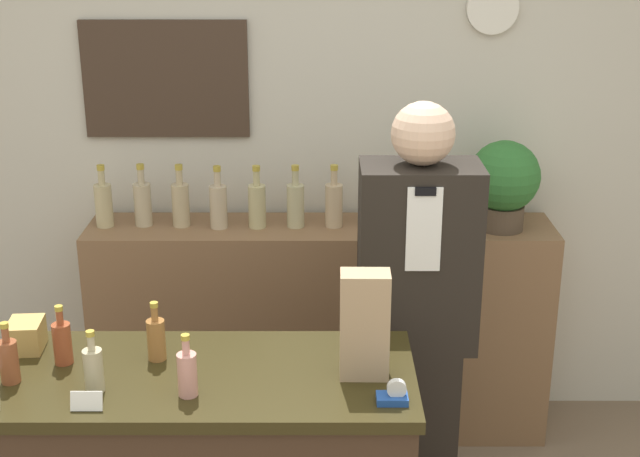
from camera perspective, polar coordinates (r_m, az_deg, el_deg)
The scene contains 23 objects.
back_wall at distance 3.95m, azimuth -0.94°, elevation 6.39°, with size 5.20×0.09×2.70m.
back_shelf at distance 4.01m, azimuth 0.28°, elevation -6.47°, with size 2.01×0.36×0.98m.
shopkeeper at distance 3.28m, azimuth 6.37°, elevation -6.36°, with size 0.42×0.26×1.67m.
potted_plant at distance 3.80m, azimuth 11.96°, elevation 2.97°, with size 0.30×0.30×0.38m.
paper_bag at distance 2.66m, azimuth 3.12°, elevation -6.19°, with size 0.15×0.09×0.33m.
tape_dispenser at distance 2.59m, azimuth 4.98°, elevation -10.59°, with size 0.09×0.06×0.07m.
price_card_right at distance 2.63m, azimuth -14.48°, elevation -10.62°, with size 0.09×0.02×0.06m.
gift_box at distance 3.01m, azimuth -18.05°, elevation -6.48°, with size 0.11×0.13×0.10m.
counter_bottle_0 at distance 2.81m, azimuth -19.06°, elevation -7.91°, with size 0.06×0.06×0.19m.
counter_bottle_1 at distance 2.88m, azimuth -15.93°, elevation -6.94°, with size 0.06×0.06×0.19m.
counter_bottle_2 at distance 2.69m, azimuth -14.05°, elevation -8.66°, with size 0.06×0.06×0.19m.
counter_bottle_3 at distance 2.83m, azimuth -10.20°, elevation -6.88°, with size 0.06×0.06×0.19m.
counter_bottle_4 at distance 2.62m, azimuth -8.25°, elevation -9.10°, with size 0.06×0.06×0.19m.
shelf_bottle_0 at distance 3.90m, azimuth -13.42°, elevation 1.58°, with size 0.07×0.07×0.27m.
shelf_bottle_1 at distance 3.88m, azimuth -11.02°, elevation 1.66°, with size 0.07×0.07×0.27m.
shelf_bottle_2 at distance 3.84m, azimuth -8.65°, elevation 1.63°, with size 0.07×0.07×0.27m.
shelf_bottle_3 at distance 3.80m, azimuth -6.26°, elevation 1.53°, with size 0.07×0.07×0.27m.
shelf_bottle_4 at distance 3.79m, azimuth -3.79°, elevation 1.56°, with size 0.07×0.07×0.27m.
shelf_bottle_5 at distance 3.79m, azimuth -1.32°, elevation 1.59°, with size 0.07×0.07×0.27m.
shelf_bottle_6 at distance 3.79m, azimuth 1.16°, elevation 1.61°, with size 0.07×0.07×0.27m.
shelf_bottle_7 at distance 3.78m, azimuth 3.64°, elevation 1.54°, with size 0.07×0.07×0.27m.
shelf_bottle_8 at distance 3.80m, azimuth 6.09°, elevation 1.57°, with size 0.07×0.07×0.27m.
shelf_bottle_9 at distance 3.82m, azimuth 8.55°, elevation 1.52°, with size 0.07×0.07×0.27m.
Camera 1 is at (0.08, -1.84, 2.27)m, focal length 50.00 mm.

